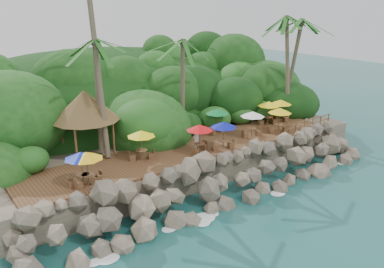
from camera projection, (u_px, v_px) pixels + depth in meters
ground at (246, 206)px, 26.21m from camera, size 140.00×140.00×0.00m
land_base at (131, 131)px, 38.15m from camera, size 32.00×25.20×2.10m
jungle_hill at (99, 123)px, 44.23m from camera, size 44.80×28.00×15.40m
seawall at (226, 180)px, 27.38m from camera, size 29.00×4.00×2.30m
terrace at (192, 149)px, 30.12m from camera, size 26.00×5.00×0.20m
jungle_foliage at (136, 144)px, 37.71m from camera, size 44.00×16.00×12.00m
foam_line at (242, 204)px, 26.43m from camera, size 25.20×0.80×0.06m
palms at (172, 15)px, 29.25m from camera, size 34.93×7.21×15.49m
palapa at (85, 105)px, 28.32m from camera, size 4.83×4.83×4.60m
dining_clusters at (213, 123)px, 30.11m from camera, size 21.55×5.17×2.14m
railing at (309, 123)px, 34.08m from camera, size 6.10×0.10×1.00m
waiter at (197, 140)px, 29.18m from camera, size 0.66×0.47×1.69m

